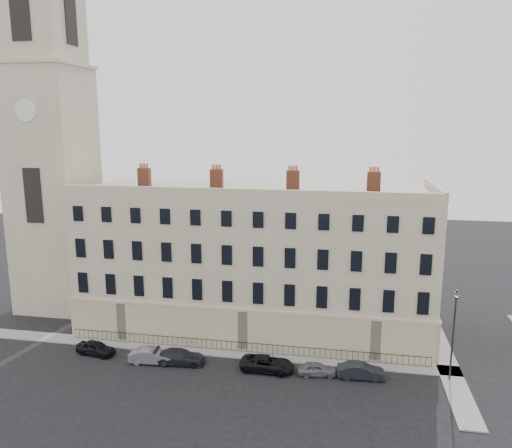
# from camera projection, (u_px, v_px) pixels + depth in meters

# --- Properties ---
(ground) EXTENTS (160.00, 160.00, 0.00)m
(ground) POSITION_uv_depth(u_px,v_px,m) (298.00, 387.00, 41.82)
(ground) COLOR black
(ground) RESTS_ON ground
(terrace) EXTENTS (36.22, 12.22, 17.00)m
(terrace) POSITION_uv_depth(u_px,v_px,m) (255.00, 259.00, 52.93)
(terrace) COLOR #BBAA8B
(terrace) RESTS_ON ground
(church_tower) EXTENTS (8.00, 8.13, 44.00)m
(church_tower) POSITION_uv_depth(u_px,v_px,m) (51.00, 150.00, 56.94)
(church_tower) COLOR #BBAA8B
(church_tower) RESTS_ON ground
(pavement_terrace) EXTENTS (48.00, 2.00, 0.12)m
(pavement_terrace) POSITION_uv_depth(u_px,v_px,m) (201.00, 350.00, 48.40)
(pavement_terrace) COLOR gray
(pavement_terrace) RESTS_ON ground
(pavement_east_return) EXTENTS (2.00, 24.00, 0.12)m
(pavement_east_return) POSITION_uv_depth(u_px,v_px,m) (443.00, 356.00, 47.21)
(pavement_east_return) COLOR gray
(pavement_east_return) RESTS_ON ground
(railings) EXTENTS (35.00, 0.04, 0.96)m
(railings) POSITION_uv_depth(u_px,v_px,m) (242.00, 347.00, 47.98)
(railings) COLOR black
(railings) RESTS_ON ground
(car_a) EXTENTS (4.06, 2.16, 1.32)m
(car_a) POSITION_uv_depth(u_px,v_px,m) (96.00, 348.00, 47.56)
(car_a) COLOR black
(car_a) RESTS_ON ground
(car_b) EXTENTS (4.29, 1.78, 1.38)m
(car_b) POSITION_uv_depth(u_px,v_px,m) (152.00, 356.00, 45.85)
(car_b) COLOR slate
(car_b) RESTS_ON ground
(car_c) EXTENTS (4.83, 2.33, 1.36)m
(car_c) POSITION_uv_depth(u_px,v_px,m) (180.00, 357.00, 45.72)
(car_c) COLOR black
(car_c) RESTS_ON ground
(car_d) EXTENTS (4.90, 2.41, 1.34)m
(car_d) POSITION_uv_depth(u_px,v_px,m) (267.00, 364.00, 44.42)
(car_d) COLOR black
(car_d) RESTS_ON ground
(car_e) EXTENTS (3.57, 1.76, 1.17)m
(car_e) POSITION_uv_depth(u_px,v_px,m) (317.00, 369.00, 43.63)
(car_e) COLOR slate
(car_e) RESTS_ON ground
(car_f) EXTENTS (4.15, 1.65, 1.34)m
(car_f) POSITION_uv_depth(u_px,v_px,m) (361.00, 371.00, 43.09)
(car_f) COLOR black
(car_f) RESTS_ON ground
(streetlamp) EXTENTS (0.53, 1.74, 8.14)m
(streetlamp) POSITION_uv_depth(u_px,v_px,m) (453.00, 332.00, 41.86)
(streetlamp) COLOR #2E2D32
(streetlamp) RESTS_ON ground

